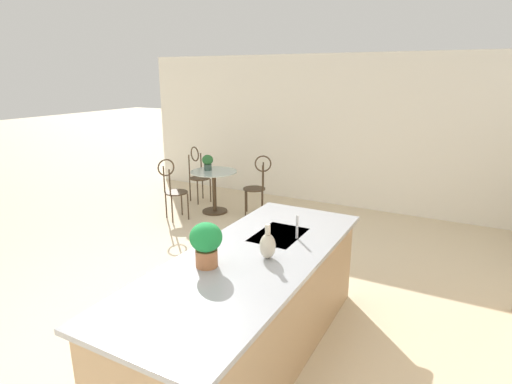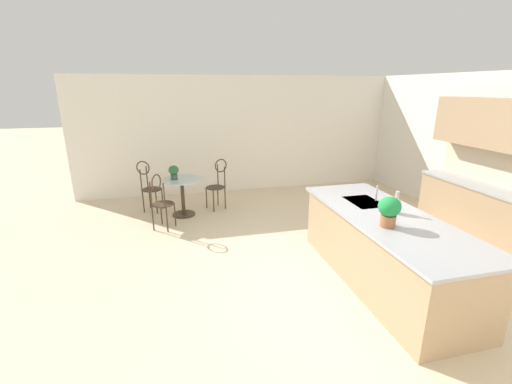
% 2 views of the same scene
% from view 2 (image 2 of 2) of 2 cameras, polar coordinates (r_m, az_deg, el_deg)
% --- Properties ---
extents(ground_plane, '(40.00, 40.00, 0.00)m').
position_cam_2_polar(ground_plane, '(4.77, 9.21, -13.88)').
color(ground_plane, beige).
extents(wall_left_window, '(0.12, 7.80, 2.70)m').
position_cam_2_polar(wall_left_window, '(8.24, -1.94, 9.61)').
color(wall_left_window, silver).
rests_on(wall_left_window, ground).
extents(kitchen_island, '(2.80, 1.06, 0.92)m').
position_cam_2_polar(kitchen_island, '(4.70, 20.63, -8.89)').
color(kitchen_island, tan).
rests_on(kitchen_island, ground).
extents(back_counter_run, '(2.44, 0.64, 1.52)m').
position_cam_2_polar(back_counter_run, '(6.69, 34.23, -2.83)').
color(back_counter_run, tan).
rests_on(back_counter_run, ground).
extents(upper_cabinet_run, '(2.40, 0.36, 0.76)m').
position_cam_2_polar(upper_cabinet_run, '(6.40, 36.21, 9.09)').
color(upper_cabinet_run, tan).
rests_on(upper_cabinet_run, back_counter_run).
extents(bistro_table, '(0.80, 0.80, 0.74)m').
position_cam_2_polar(bistro_table, '(6.80, -12.22, -0.26)').
color(bistro_table, '#3D2D1E').
rests_on(bistro_table, ground).
extents(chair_near_window, '(0.50, 0.52, 1.04)m').
position_cam_2_polar(chair_near_window, '(7.18, -17.54, 1.32)').
color(chair_near_window, '#3D2D1E').
rests_on(chair_near_window, ground).
extents(chair_by_island, '(0.50, 0.52, 1.04)m').
position_cam_2_polar(chair_by_island, '(7.05, -6.47, 1.73)').
color(chair_by_island, '#3D2D1E').
rests_on(chair_by_island, ground).
extents(chair_toward_desk, '(0.52, 0.52, 1.04)m').
position_cam_2_polar(chair_toward_desk, '(6.16, -15.68, -1.14)').
color(chair_toward_desk, '#3D2D1E').
rests_on(chair_toward_desk, ground).
extents(sink_faucet, '(0.02, 0.02, 0.22)m').
position_cam_2_polar(sink_faucet, '(5.02, 19.57, -0.18)').
color(sink_faucet, '#B2B5BA').
rests_on(sink_faucet, kitchen_island).
extents(potted_plant_on_table, '(0.19, 0.19, 0.27)m').
position_cam_2_polar(potted_plant_on_table, '(6.70, -13.64, 3.37)').
color(potted_plant_on_table, '#385147').
rests_on(potted_plant_on_table, bistro_table).
extents(potted_plant_counter_near, '(0.25, 0.25, 0.35)m').
position_cam_2_polar(potted_plant_counter_near, '(4.12, 21.44, -2.80)').
color(potted_plant_counter_near, '#9E603D').
rests_on(potted_plant_counter_near, kitchen_island).
extents(vase_on_counter, '(0.13, 0.13, 0.29)m').
position_cam_2_polar(vase_on_counter, '(4.61, 22.44, -2.03)').
color(vase_on_counter, '#BCB29E').
rests_on(vase_on_counter, kitchen_island).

